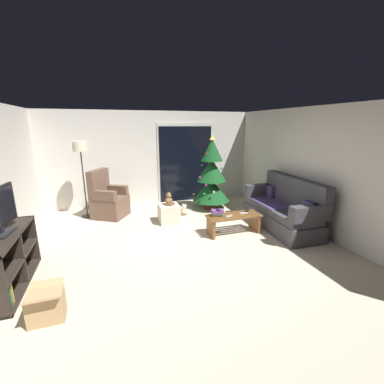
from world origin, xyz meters
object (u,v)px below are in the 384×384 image
Objects in this scene: remote_black at (247,211)px; teddy_bear_cream_by_tree at (184,210)px; remote_silver at (229,216)px; ottoman at (169,213)px; cardboard_box_open_near_shelf at (46,306)px; book_stack at (217,213)px; floor_lamp at (81,154)px; cell_phone at (218,210)px; remote_white at (244,213)px; teddy_bear_chestnut at (169,200)px; media_shelf at (4,265)px; christmas_tree at (211,177)px; coffee_table at (234,221)px; couch at (283,210)px; armchair at (108,200)px.

remote_black reaches higher than teddy_bear_cream_by_tree.
remote_silver is 1.45m from ottoman.
ottoman is 3.22m from cardboard_box_open_near_shelf.
floor_lamp is (-2.56, 1.89, 1.06)m from book_stack.
cardboard_box_open_near_shelf is (-2.77, -1.61, -0.34)m from cell_phone.
remote_white is at bearing -57.41° from teddy_bear_cream_by_tree.
remote_silver is 0.55× the size of teddy_bear_chestnut.
ottoman is at bearing 57.52° from remote_white.
media_shelf is (-3.39, -0.81, -0.09)m from book_stack.
christmas_tree is 4.59m from media_shelf.
book_stack is (-0.32, 0.08, 0.19)m from coffee_table.
coffee_table is at bearing -14.04° from book_stack.
media_shelf is at bearing -114.53° from remote_black.
book_stack is 0.61× the size of ottoman.
remote_silver is 1.80m from christmas_tree.
cell_phone reaches higher than book_stack.
couch reaches higher than coffee_table.
christmas_tree is at bearing 6.42° from remote_white.
remote_black is at bearing -30.19° from floor_lamp.
media_shelf reaches higher than remote_black.
remote_white is 0.56m from cell_phone.
cardboard_box_open_near_shelf is (-2.95, -1.47, -0.22)m from remote_silver.
couch is 7.41× the size of book_stack.
remote_black is 0.50m from remote_silver.
couch is 1.41× the size of media_shelf.
remote_silver is 0.35× the size of ottoman.
remote_black reaches higher than cardboard_box_open_near_shelf.
floor_lamp is (-3.07, 0.32, 0.66)m from christmas_tree.
couch is at bearing -26.57° from floor_lamp.
media_shelf is (-3.89, -2.38, -0.48)m from christmas_tree.
remote_black reaches higher than coffee_table.
remote_silver is 1.08× the size of cell_phone.
armchair is 1.22m from floor_lamp.
floor_lamp is (-3.23, 1.88, 1.10)m from remote_black.
teddy_bear_chestnut reaches higher than teddy_bear_cream_by_tree.
christmas_tree is 1.13m from teddy_bear_cream_by_tree.
ottoman reaches higher than coffee_table.
remote_silver is 0.14× the size of armchair.
floor_lamp is at bearing 174.02° from christmas_tree.
cardboard_box_open_near_shelf is (-1.99, -2.53, -0.35)m from teddy_bear_chestnut.
cell_phone reaches higher than remote_black.
christmas_tree is at bearing 27.00° from teddy_bear_chestnut.
book_stack is at bearing 152.02° from cell_phone.
remote_black is 0.37× the size of cardboard_box_open_near_shelf.
floor_lamp is (-2.57, 1.89, 0.99)m from cell_phone.
book_stack reaches higher than teddy_bear_cream_by_tree.
coffee_table is at bearing 11.17° from media_shelf.
christmas_tree is at bearing 152.43° from remote_silver.
teddy_bear_cream_by_tree is at bearing -159.84° from christmas_tree.
coffee_table is 0.41m from cell_phone.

